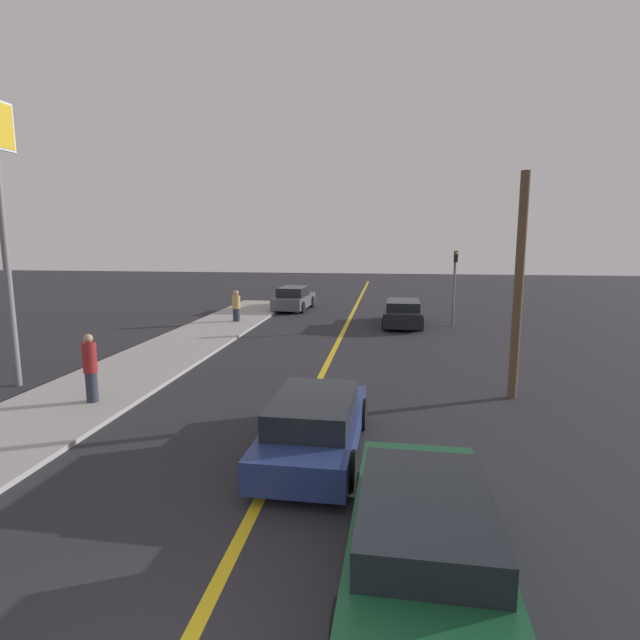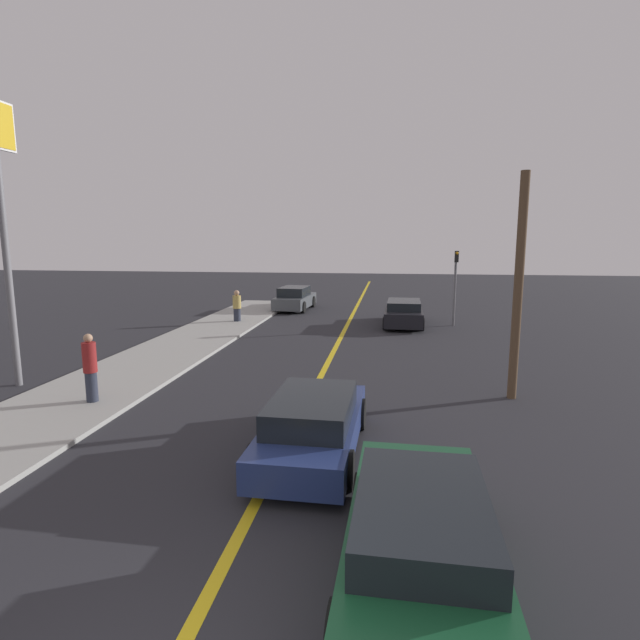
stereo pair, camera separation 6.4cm
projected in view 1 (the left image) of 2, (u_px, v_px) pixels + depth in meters
road_center_line at (340, 338)px, 21.92m from camera, size 0.20×60.00×0.01m
sidewalk_left at (178, 348)px, 19.69m from camera, size 3.42×29.78×0.12m
car_near_right_lane at (423, 538)px, 6.15m from camera, size 1.97×4.58×1.32m
car_ahead_center at (315, 424)px, 10.00m from camera, size 1.94×4.61×1.26m
car_far_distant at (403, 313)px, 25.09m from camera, size 2.03×4.67×1.27m
car_parked_left_lot at (294, 299)px, 30.56m from camera, size 2.08×4.45×1.42m
pedestrian_near_curb at (90, 368)px, 12.84m from camera, size 0.35×0.35×1.79m
pedestrian_mid_group at (236, 306)px, 25.60m from camera, size 0.43×0.43×1.60m
traffic_light at (455, 280)px, 24.65m from camera, size 0.18×0.40×3.73m
utility_pole at (518, 288)px, 13.18m from camera, size 0.24×0.24×6.03m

